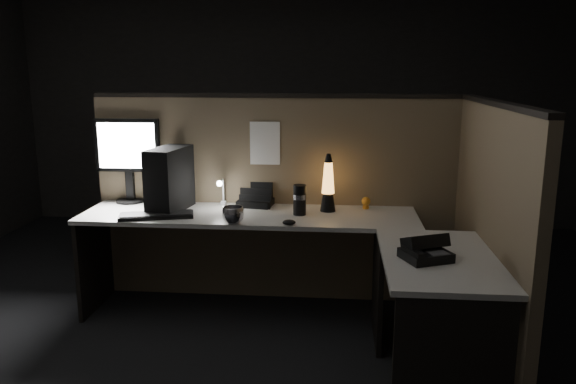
# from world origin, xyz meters

# --- Properties ---
(floor) EXTENTS (6.00, 6.00, 0.00)m
(floor) POSITION_xyz_m (0.00, 0.00, 0.00)
(floor) COLOR black
(floor) RESTS_ON ground
(room_shell) EXTENTS (6.00, 6.00, 6.00)m
(room_shell) POSITION_xyz_m (0.00, 0.00, 1.62)
(room_shell) COLOR silver
(room_shell) RESTS_ON ground
(partition_back) EXTENTS (2.66, 0.06, 1.50)m
(partition_back) POSITION_xyz_m (0.00, 0.93, 0.75)
(partition_back) COLOR brown
(partition_back) RESTS_ON ground
(partition_right) EXTENTS (0.06, 1.66, 1.50)m
(partition_right) POSITION_xyz_m (1.33, 0.10, 0.75)
(partition_right) COLOR brown
(partition_right) RESTS_ON ground
(desk) EXTENTS (2.60, 1.60, 0.73)m
(desk) POSITION_xyz_m (0.18, 0.25, 0.58)
(desk) COLOR beige
(desk) RESTS_ON ground
(pc_tower) EXTENTS (0.26, 0.45, 0.44)m
(pc_tower) POSITION_xyz_m (-0.71, 0.65, 0.95)
(pc_tower) COLOR black
(pc_tower) RESTS_ON desk
(monitor) EXTENTS (0.48, 0.21, 0.62)m
(monitor) POSITION_xyz_m (-1.09, 0.87, 1.10)
(monitor) COLOR black
(monitor) RESTS_ON desk
(keyboard) EXTENTS (0.51, 0.28, 0.02)m
(keyboard) POSITION_xyz_m (-0.75, 0.44, 0.74)
(keyboard) COLOR black
(keyboard) RESTS_ON desk
(mouse) EXTENTS (0.09, 0.07, 0.03)m
(mouse) POSITION_xyz_m (0.15, 0.34, 0.75)
(mouse) COLOR black
(mouse) RESTS_ON desk
(clip_lamp) EXTENTS (0.04, 0.16, 0.20)m
(clip_lamp) POSITION_xyz_m (-0.37, 0.77, 0.85)
(clip_lamp) COLOR white
(clip_lamp) RESTS_ON desk
(organizer) EXTENTS (0.26, 0.24, 0.18)m
(organizer) POSITION_xyz_m (-0.14, 0.84, 0.77)
(organizer) COLOR black
(organizer) RESTS_ON desk
(lava_lamp) EXTENTS (0.11, 0.11, 0.40)m
(lava_lamp) POSITION_xyz_m (0.39, 0.72, 0.90)
(lava_lamp) COLOR black
(lava_lamp) RESTS_ON desk
(travel_mug) EXTENTS (0.09, 0.09, 0.21)m
(travel_mug) POSITION_xyz_m (0.20, 0.60, 0.83)
(travel_mug) COLOR black
(travel_mug) RESTS_ON desk
(steel_mug) EXTENTS (0.15, 0.15, 0.11)m
(steel_mug) POSITION_xyz_m (-0.21, 0.34, 0.79)
(steel_mug) COLOR silver
(steel_mug) RESTS_ON desk
(figurine) EXTENTS (0.06, 0.06, 0.06)m
(figurine) POSITION_xyz_m (0.66, 0.81, 0.78)
(figurine) COLOR orange
(figurine) RESTS_ON desk
(pinned_paper) EXTENTS (0.22, 0.00, 0.31)m
(pinned_paper) POSITION_xyz_m (-0.07, 0.90, 1.18)
(pinned_paper) COLOR white
(pinned_paper) RESTS_ON partition_back
(desk_phone) EXTENTS (0.29, 0.28, 0.14)m
(desk_phone) POSITION_xyz_m (0.91, -0.25, 0.78)
(desk_phone) COLOR black
(desk_phone) RESTS_ON desk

